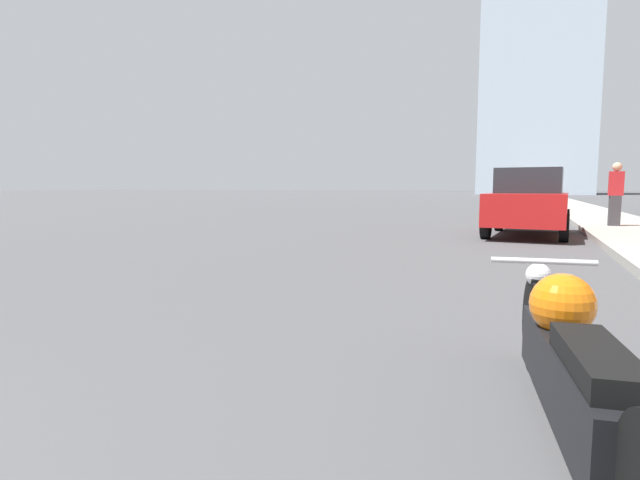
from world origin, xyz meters
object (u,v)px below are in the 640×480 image
Objects in this scene: parked_car_red at (529,202)px; pedestrian at (616,193)px; parked_car_yellow at (537,197)px; motorcycle at (572,366)px.

parked_car_red is 3.22m from pedestrian.
parked_car_yellow is at bearing 92.12° from parked_car_red.
parked_car_red is 2.38× the size of pedestrian.
parked_car_red is at bearing -94.06° from parked_car_yellow.
motorcycle is at bearing -92.70° from parked_car_yellow.
parked_car_red reaches higher than parked_car_yellow.
parked_car_red is 11.59m from parked_car_yellow.
pedestrian reaches higher than parked_car_yellow.
parked_car_red reaches higher than motorcycle.
parked_car_red is (-0.15, 10.99, 0.46)m from motorcycle.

